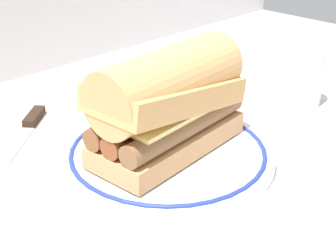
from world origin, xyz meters
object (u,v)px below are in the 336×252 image
plate (168,153)px  drinking_glass (302,80)px  sausage_sandwich (168,101)px  butter_knife (26,129)px

plate → drinking_glass: 0.26m
sausage_sandwich → drinking_glass: (0.26, -0.02, -0.04)m
butter_knife → drinking_glass: bearing=-31.4°
butter_knife → plate: bearing=-65.4°
plate → sausage_sandwich: sausage_sandwich is taller
sausage_sandwich → butter_knife: (-0.09, 0.19, -0.07)m
plate → butter_knife: (-0.09, 0.19, -0.00)m
sausage_sandwich → drinking_glass: sausage_sandwich is taller
drinking_glass → butter_knife: 0.41m
drinking_glass → butter_knife: size_ratio=0.70×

